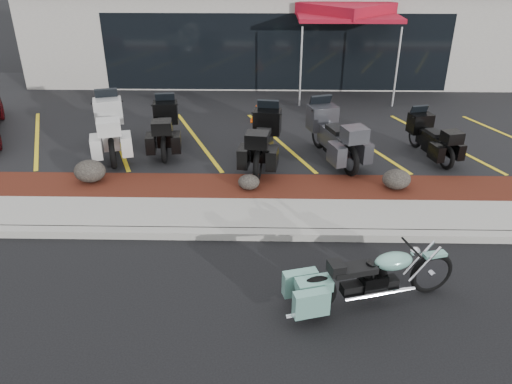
{
  "coord_description": "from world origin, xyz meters",
  "views": [
    {
      "loc": [
        -0.33,
        -7.09,
        5.05
      ],
      "look_at": [
        -0.5,
        1.2,
        0.81
      ],
      "focal_mm": 35.0,
      "sensor_mm": 36.0,
      "label": 1
    }
  ],
  "objects_px": {
    "hero_cruiser": "(432,267)",
    "touring_white": "(109,115)",
    "traffic_cone": "(256,113)",
    "popup_canopy": "(346,11)"
  },
  "relations": [
    {
      "from": "traffic_cone",
      "to": "popup_canopy",
      "type": "distance_m",
      "value": 4.91
    },
    {
      "from": "traffic_cone",
      "to": "hero_cruiser",
      "type": "bearing_deg",
      "value": -69.72
    },
    {
      "from": "touring_white",
      "to": "popup_canopy",
      "type": "bearing_deg",
      "value": -71.2
    },
    {
      "from": "hero_cruiser",
      "to": "traffic_cone",
      "type": "xyz_separation_m",
      "value": [
        -2.9,
        7.86,
        -0.07
      ]
    },
    {
      "from": "touring_white",
      "to": "traffic_cone",
      "type": "xyz_separation_m",
      "value": [
        3.84,
        1.76,
        -0.47
      ]
    },
    {
      "from": "hero_cruiser",
      "to": "popup_canopy",
      "type": "bearing_deg",
      "value": 74.53
    },
    {
      "from": "traffic_cone",
      "to": "popup_canopy",
      "type": "height_order",
      "value": "popup_canopy"
    },
    {
      "from": "traffic_cone",
      "to": "popup_canopy",
      "type": "relative_size",
      "value": 0.13
    },
    {
      "from": "hero_cruiser",
      "to": "touring_white",
      "type": "relative_size",
      "value": 1.09
    },
    {
      "from": "touring_white",
      "to": "traffic_cone",
      "type": "distance_m",
      "value": 4.25
    }
  ]
}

